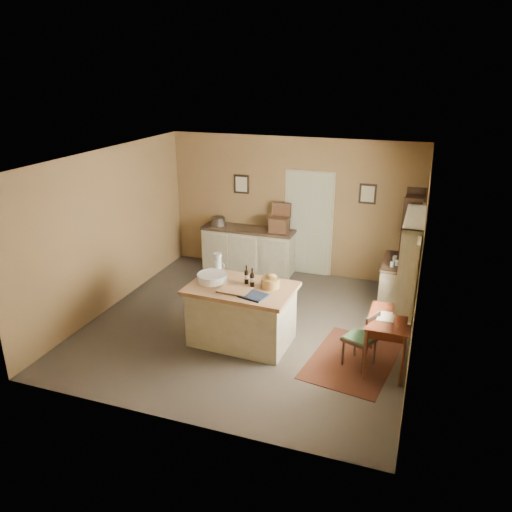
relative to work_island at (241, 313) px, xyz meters
The scene contains 16 objects.
ground 0.71m from the work_island, 97.42° to the left, with size 5.00×5.00×0.00m, color brown.
wall_back 3.14m from the work_island, 91.28° to the left, with size 5.00×0.10×2.70m, color brown.
wall_front 2.16m from the work_island, 91.95° to the right, with size 5.00×0.10×2.70m, color brown.
wall_left 2.76m from the work_island, 168.58° to the left, with size 0.10×5.00×2.70m, color brown.
wall_right 2.63m from the work_island, 12.04° to the left, with size 0.10×5.00×2.70m, color brown.
ceiling 2.28m from the work_island, 97.42° to the left, with size 5.00×5.00×0.00m, color silver.
door 3.06m from the work_island, 84.60° to the left, with size 0.97×0.06×2.11m, color #BABFA1.
framed_prints 3.25m from the work_island, 87.47° to the left, with size 2.82×0.02×0.38m.
window 2.61m from the work_island, ahead, with size 0.25×1.99×1.12m.
work_island is the anchor object (origin of this frame).
sideboard 2.85m from the work_island, 107.73° to the left, with size 1.88×0.54×1.18m.
rug 1.75m from the work_island, ahead, with size 1.10×1.60×0.01m, color #43190E.
writing_desk 2.14m from the work_island, ahead, with size 0.55×0.90×0.82m.
desk_chair 1.77m from the work_island, ahead, with size 0.39×0.39×0.83m, color black, non-canonical shape.
right_cabinet 2.81m from the work_island, 40.67° to the left, with size 0.57×1.01×0.99m.
shelving_unit 3.36m from the work_island, 46.64° to the left, with size 0.33×0.87×1.94m.
Camera 1 is at (2.47, -6.74, 3.89)m, focal length 35.00 mm.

